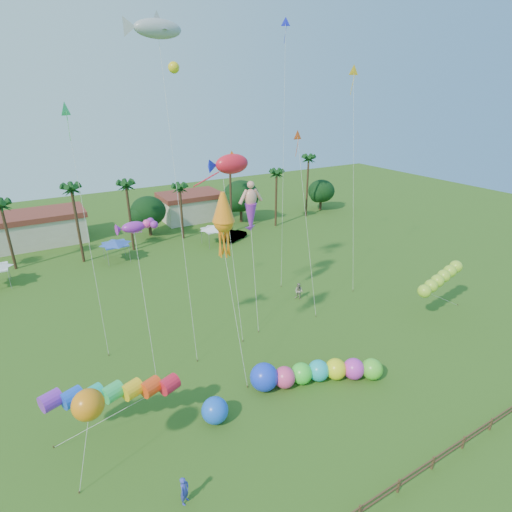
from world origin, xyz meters
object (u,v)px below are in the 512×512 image
car_b (235,235)px  spectator_a (184,490)px  caterpillar_inflatable (312,373)px  spectator_b (299,291)px  blue_ball (215,410)px

car_b → spectator_a: (-22.40, -36.73, 0.16)m
spectator_a → caterpillar_inflatable: size_ratio=0.18×
car_b → spectator_b: spectator_b is taller
spectator_b → blue_ball: (-15.53, -11.46, -0.01)m
spectator_b → blue_ball: spectator_b is taller
car_b → blue_ball: (-18.41, -32.15, 0.19)m
spectator_b → caterpillar_inflatable: caterpillar_inflatable is taller
caterpillar_inflatable → car_b: bearing=93.9°
caterpillar_inflatable → blue_ball: (-8.26, 0.21, 0.02)m
spectator_a → blue_ball: 6.07m
spectator_a → car_b: bearing=20.3°
spectator_a → blue_ball: blue_ball is taller
car_b → spectator_b: size_ratio=2.41×
spectator_b → car_b: bearing=142.5°
caterpillar_inflatable → blue_ball: size_ratio=5.54×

